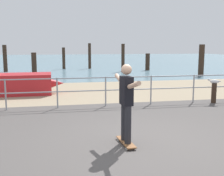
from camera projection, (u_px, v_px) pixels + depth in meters
name	position (u px, v px, depth m)	size (l,w,h in m)	color
ground_plane	(149.00, 158.00, 5.27)	(24.00, 10.00, 0.04)	#514C49
beach_strip	(94.00, 91.00, 13.03)	(24.00, 6.00, 0.04)	tan
sea_surface	(69.00, 60.00, 40.19)	(72.00, 50.00, 0.04)	slate
railing_fence	(57.00, 88.00, 9.31)	(13.23, 0.05, 1.05)	gray
sailboat	(2.00, 83.00, 11.88)	(4.97, 1.49, 5.21)	#B21E23
skateboard	(126.00, 142.00, 5.95)	(0.27, 0.81, 0.08)	brown
skateboarder	(126.00, 99.00, 5.81)	(0.23, 1.45, 1.65)	#26262B
bollard_short	(214.00, 93.00, 10.20)	(0.18, 0.18, 0.74)	#332319
seagull	(214.00, 81.00, 10.14)	(0.46, 0.27, 0.18)	white
groyne_post_0	(5.00, 59.00, 22.16)	(0.32, 0.32, 2.16)	#332319
groyne_post_1	(34.00, 63.00, 21.38)	(0.38, 0.38, 1.57)	#332319
groyne_post_2	(64.00, 58.00, 24.85)	(0.27, 0.27, 1.93)	#332319
groyne_post_3	(90.00, 56.00, 25.27)	(0.26, 0.26, 2.31)	#332319
groyne_post_4	(123.00, 58.00, 22.47)	(0.27, 0.27, 2.24)	#332319
groyne_post_5	(148.00, 62.00, 23.68)	(0.37, 0.37, 1.44)	#332319
groyne_post_6	(201.00, 60.00, 19.39)	(0.39, 0.39, 2.18)	#332319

